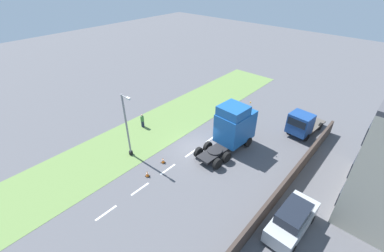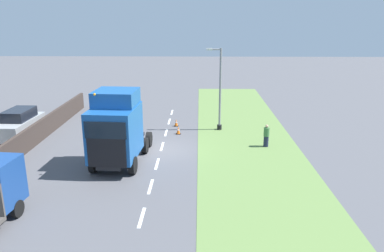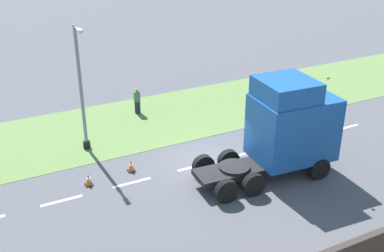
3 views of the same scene
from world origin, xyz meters
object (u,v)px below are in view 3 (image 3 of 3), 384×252
object	(u,v)px
lorry_cab	(288,127)
lamp_post	(82,96)
traffic_cone_trailing	(88,180)
traffic_cone_lead	(131,166)
pedestrian	(137,101)

from	to	relation	value
lorry_cab	lamp_post	size ratio (longest dim) A/B	1.04
lorry_cab	traffic_cone_trailing	size ratio (longest dim) A/B	11.56
traffic_cone_lead	lorry_cab	bearing A→B (deg)	62.84
lamp_post	traffic_cone_lead	xyz separation A→B (m)	(3.16, 1.22, -2.62)
traffic_cone_lead	traffic_cone_trailing	size ratio (longest dim) A/B	1.00
pedestrian	lorry_cab	bearing A→B (deg)	20.95
lamp_post	traffic_cone_lead	size ratio (longest dim) A/B	11.11
lamp_post	pedestrian	world-z (taller)	lamp_post
lamp_post	traffic_cone_trailing	bearing A→B (deg)	-14.85
lamp_post	pedestrian	distance (m)	5.49
lorry_cab	lamp_post	distance (m)	10.02
pedestrian	traffic_cone_lead	world-z (taller)	pedestrian
lamp_post	lorry_cab	bearing A→B (deg)	49.82
pedestrian	lamp_post	bearing A→B (deg)	-52.00
lamp_post	pedestrian	xyz separation A→B (m)	(-3.11, 3.98, -2.13)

